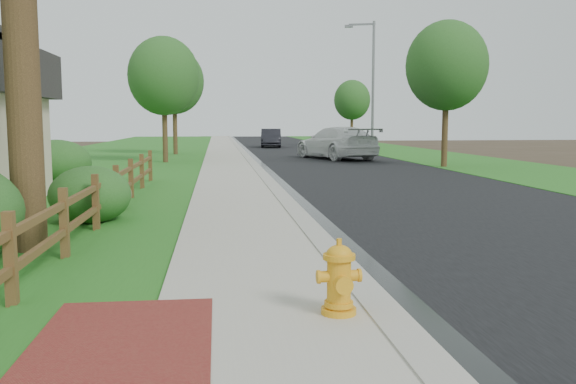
{
  "coord_description": "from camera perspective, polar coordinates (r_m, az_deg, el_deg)",
  "views": [
    {
      "loc": [
        -1.33,
        -6.47,
        2.07
      ],
      "look_at": [
        -0.08,
        4.17,
        0.83
      ],
      "focal_mm": 38.0,
      "sensor_mm": 36.0,
      "label": 1
    }
  ],
  "objects": [
    {
      "name": "sidewalk",
      "position": [
        41.52,
        -6.1,
        3.76
      ],
      "size": [
        2.2,
        90.0,
        0.1
      ],
      "primitive_type": "cube",
      "color": "#A9A394",
      "rests_on": "ground"
    },
    {
      "name": "ranch_fence",
      "position": [
        13.15,
        -16.58,
        -0.03
      ],
      "size": [
        0.12,
        16.92,
        1.1
      ],
      "color": "#4F331A",
      "rests_on": "ground"
    },
    {
      "name": "grass_strip",
      "position": [
        41.55,
        -8.73,
        3.69
      ],
      "size": [
        1.6,
        90.0,
        0.06
      ],
      "primitive_type": "cube",
      "color": "#25611B",
      "rests_on": "ground"
    },
    {
      "name": "road",
      "position": [
        41.95,
        1.45,
        3.77
      ],
      "size": [
        8.0,
        90.0,
        0.02
      ],
      "primitive_type": "cube",
      "color": "black",
      "rests_on": "ground"
    },
    {
      "name": "streetlight",
      "position": [
        40.04,
        7.73,
        10.4
      ],
      "size": [
        1.9,
        0.74,
        8.43
      ],
      "color": "slate",
      "rests_on": "ground"
    },
    {
      "name": "fire_hydrant",
      "position": [
        6.33,
        4.8,
        -8.17
      ],
      "size": [
        0.51,
        0.41,
        0.79
      ],
      "color": "gold",
      "rests_on": "sidewalk"
    },
    {
      "name": "dark_car_mid",
      "position": [
        41.65,
        5.15,
        4.82
      ],
      "size": [
        2.96,
        4.93,
        1.57
      ],
      "primitive_type": "imported",
      "rotation": [
        0.0,
        0.0,
        2.88
      ],
      "color": "black",
      "rests_on": "road"
    },
    {
      "name": "tree_near_left",
      "position": [
        31.46,
        -11.56,
        10.57
      ],
      "size": [
        3.55,
        3.55,
        6.3
      ],
      "color": "#3A2917",
      "rests_on": "ground"
    },
    {
      "name": "wet_gutter",
      "position": [
        41.58,
        -3.82,
        3.74
      ],
      "size": [
        0.5,
        90.0,
        0.0
      ],
      "primitive_type": "cube",
      "color": "black",
      "rests_on": "road"
    },
    {
      "name": "tree_mid_left",
      "position": [
        39.12,
        -10.61,
        10.12
      ],
      "size": [
        3.7,
        3.7,
        6.61
      ],
      "color": "#3A2917",
      "rests_on": "ground"
    },
    {
      "name": "verge_far",
      "position": [
        43.46,
        10.51,
        3.77
      ],
      "size": [
        6.0,
        90.0,
        0.04
      ],
      "primitive_type": "cube",
      "color": "#25611B",
      "rests_on": "ground"
    },
    {
      "name": "shrub_d",
      "position": [
        21.16,
        -20.84,
        2.58
      ],
      "size": [
        2.77,
        2.77,
        1.5
      ],
      "primitive_type": "ellipsoid",
      "rotation": [
        0.0,
        0.0,
        0.31
      ],
      "color": "#234B1B",
      "rests_on": "ground"
    },
    {
      "name": "white_suv",
      "position": [
        34.01,
        4.53,
        4.61
      ],
      "size": [
        4.28,
        6.6,
        1.78
      ],
      "primitive_type": "imported",
      "rotation": [
        0.0,
        0.0,
        3.46
      ],
      "color": "silver",
      "rests_on": "road"
    },
    {
      "name": "shrub_c",
      "position": [
        13.03,
        -18.02,
        -0.26
      ],
      "size": [
        1.74,
        1.74,
        1.18
      ],
      "primitive_type": "ellipsoid",
      "rotation": [
        0.0,
        0.0,
        0.07
      ],
      "color": "#234B1B",
      "rests_on": "ground"
    },
    {
      "name": "dark_car_far",
      "position": [
        49.69,
        -1.6,
        5.08
      ],
      "size": [
        1.97,
        4.65,
        1.49
      ],
      "primitive_type": "imported",
      "rotation": [
        0.0,
        0.0,
        -0.09
      ],
      "color": "black",
      "rests_on": "road"
    },
    {
      "name": "boulder",
      "position": [
        14.64,
        -16.75,
        -0.22
      ],
      "size": [
        1.48,
        1.31,
        0.81
      ],
      "primitive_type": "ellipsoid",
      "rotation": [
        0.0,
        0.0,
        -0.38
      ],
      "color": "brown",
      "rests_on": "ground"
    },
    {
      "name": "tree_far_right",
      "position": [
        51.17,
        6.02,
        8.55
      ],
      "size": [
        2.99,
        2.99,
        5.52
      ],
      "color": "#3A2917",
      "rests_on": "ground"
    },
    {
      "name": "tree_near_right",
      "position": [
        28.82,
        14.64,
        11.34
      ],
      "size": [
        3.67,
        3.67,
        6.6
      ],
      "color": "#3A2917",
      "rests_on": "ground"
    },
    {
      "name": "lawn_near",
      "position": [
        42.06,
        -15.84,
        3.54
      ],
      "size": [
        9.0,
        90.0,
        0.04
      ],
      "primitive_type": "cube",
      "color": "#25611B",
      "rests_on": "ground"
    },
    {
      "name": "brick_patch",
      "position": [
        5.9,
        -15.19,
        -13.63
      ],
      "size": [
        1.6,
        2.4,
        0.11
      ],
      "primitive_type": "cube",
      "color": "maroon",
      "rests_on": "ground"
    },
    {
      "name": "curb",
      "position": [
        41.56,
        -4.31,
        3.79
      ],
      "size": [
        0.4,
        90.0,
        0.12
      ],
      "primitive_type": "cube",
      "color": "#9B978D",
      "rests_on": "ground"
    },
    {
      "name": "ground",
      "position": [
        6.93,
        4.78,
        -10.83
      ],
      "size": [
        120.0,
        120.0,
        0.0
      ],
      "primitive_type": "plane",
      "color": "#362B1D"
    }
  ]
}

